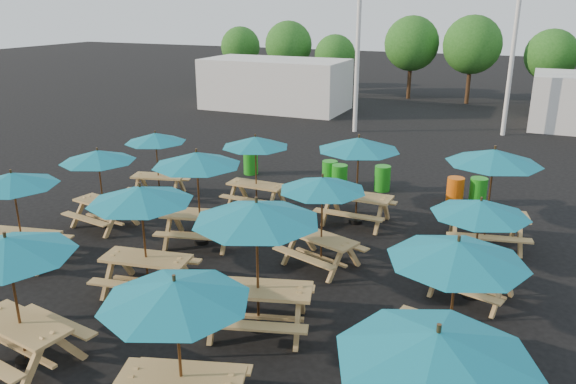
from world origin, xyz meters
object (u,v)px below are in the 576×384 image
at_px(picnic_unit_14, 480,213).
at_px(waste_bin_1, 330,173).
at_px(picnic_unit_5, 141,200).
at_px(picnic_unit_3, 156,141).
at_px(picnic_unit_9, 257,219).
at_px(picnic_unit_12, 436,357).
at_px(picnic_unit_1, 13,185).
at_px(picnic_unit_6, 197,164).
at_px(waste_bin_3, 382,178).
at_px(waste_bin_5, 478,191).
at_px(picnic_unit_13, 457,259).
at_px(picnic_unit_11, 359,149).
at_px(picnic_unit_7, 255,146).
at_px(picnic_unit_15, 493,162).
at_px(waste_bin_2, 339,177).
at_px(picnic_unit_4, 8,254).
at_px(picnic_unit_10, 322,189).
at_px(picnic_unit_8, 175,300).
at_px(picnic_unit_2, 98,160).
at_px(waste_bin_4, 455,191).

relative_size(picnic_unit_14, waste_bin_1, 2.93).
bearing_deg(picnic_unit_5, picnic_unit_3, 113.85).
height_order(picnic_unit_9, picnic_unit_12, picnic_unit_9).
bearing_deg(picnic_unit_12, picnic_unit_5, 173.58).
bearing_deg(picnic_unit_1, picnic_unit_5, -11.62).
xyz_separation_m(picnic_unit_6, waste_bin_1, (1.38, 5.86, -1.67)).
relative_size(waste_bin_3, waste_bin_5, 1.00).
xyz_separation_m(picnic_unit_1, picnic_unit_14, (9.80, 2.49, -0.07)).
relative_size(picnic_unit_13, waste_bin_1, 3.09).
bearing_deg(picnic_unit_11, picnic_unit_7, 179.99).
height_order(picnic_unit_1, picnic_unit_15, picnic_unit_15).
relative_size(picnic_unit_3, picnic_unit_9, 0.80).
bearing_deg(waste_bin_2, picnic_unit_15, -30.17).
relative_size(picnic_unit_14, waste_bin_5, 2.93).
distance_m(picnic_unit_4, picnic_unit_12, 6.70).
bearing_deg(picnic_unit_9, picnic_unit_10, 70.63).
xyz_separation_m(picnic_unit_8, picnic_unit_12, (3.48, -0.15, 0.17)).
bearing_deg(picnic_unit_4, picnic_unit_15, 59.66).
height_order(picnic_unit_13, waste_bin_1, picnic_unit_13).
bearing_deg(picnic_unit_8, picnic_unit_11, 72.48).
bearing_deg(picnic_unit_2, waste_bin_2, 58.56).
bearing_deg(waste_bin_1, waste_bin_3, 3.48).
height_order(picnic_unit_6, waste_bin_2, picnic_unit_6).
bearing_deg(picnic_unit_3, picnic_unit_7, -8.48).
bearing_deg(picnic_unit_2, picnic_unit_7, 53.78).
bearing_deg(picnic_unit_4, waste_bin_2, 88.90).
height_order(picnic_unit_10, waste_bin_5, picnic_unit_10).
relative_size(picnic_unit_6, picnic_unit_8, 1.01).
relative_size(picnic_unit_13, waste_bin_2, 3.09).
bearing_deg(picnic_unit_14, picnic_unit_7, 170.32).
bearing_deg(picnic_unit_2, picnic_unit_14, 8.98).
height_order(picnic_unit_10, picnic_unit_12, picnic_unit_12).
bearing_deg(waste_bin_4, picnic_unit_4, -116.36).
distance_m(picnic_unit_5, waste_bin_2, 8.42).
relative_size(picnic_unit_6, picnic_unit_14, 1.10).
xyz_separation_m(picnic_unit_2, waste_bin_4, (8.48, 5.70, -1.46)).
distance_m(picnic_unit_6, waste_bin_1, 6.25).
relative_size(picnic_unit_9, picnic_unit_11, 1.18).
distance_m(picnic_unit_6, picnic_unit_11, 4.32).
distance_m(picnic_unit_4, picnic_unit_9, 4.03).
bearing_deg(picnic_unit_14, picnic_unit_13, -76.05).
height_order(picnic_unit_9, waste_bin_3, picnic_unit_9).
relative_size(picnic_unit_7, picnic_unit_14, 0.90).
xyz_separation_m(picnic_unit_6, waste_bin_2, (1.83, 5.52, -1.67)).
distance_m(picnic_unit_1, waste_bin_5, 12.68).
height_order(waste_bin_3, waste_bin_4, same).
height_order(picnic_unit_7, picnic_unit_13, picnic_unit_13).
xyz_separation_m(picnic_unit_10, picnic_unit_11, (-0.05, 2.90, 0.24)).
distance_m(picnic_unit_4, picnic_unit_14, 8.53).
bearing_deg(picnic_unit_4, picnic_unit_7, 97.63).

